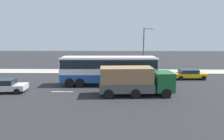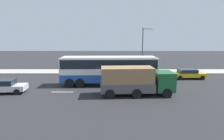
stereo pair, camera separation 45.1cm
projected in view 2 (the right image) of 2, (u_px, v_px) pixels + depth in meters
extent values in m
plane|color=#28282B|center=(107.00, 85.00, 24.26)|extent=(120.00, 120.00, 0.00)
cube|color=#A8A399|center=(108.00, 72.00, 33.42)|extent=(80.00, 4.00, 0.15)
cube|color=white|center=(12.00, 92.00, 21.35)|extent=(2.40, 0.16, 0.01)
cube|color=white|center=(62.00, 92.00, 21.35)|extent=(2.40, 0.16, 0.01)
cube|color=white|center=(120.00, 92.00, 21.35)|extent=(2.40, 0.16, 0.01)
cube|color=white|center=(156.00, 92.00, 21.35)|extent=(2.40, 0.16, 0.01)
cube|color=#1E4C9E|center=(109.00, 77.00, 24.27)|extent=(11.79, 2.69, 0.95)
cube|color=silver|center=(109.00, 65.00, 24.02)|extent=(11.79, 2.69, 1.96)
cube|color=black|center=(109.00, 63.00, 23.98)|extent=(11.56, 2.71, 1.08)
cube|color=black|center=(156.00, 65.00, 24.14)|extent=(0.17, 2.23, 1.57)
cube|color=silver|center=(109.00, 57.00, 23.85)|extent=(11.32, 2.53, 0.12)
cylinder|color=black|center=(141.00, 79.00, 25.59)|extent=(1.11, 0.32, 1.10)
cylinder|color=black|center=(145.00, 83.00, 23.30)|extent=(1.11, 0.32, 1.10)
cylinder|color=black|center=(82.00, 79.00, 25.42)|extent=(1.11, 0.32, 1.10)
cylinder|color=black|center=(80.00, 83.00, 23.13)|extent=(1.11, 0.32, 1.10)
cylinder|color=black|center=(73.00, 79.00, 25.39)|extent=(1.11, 0.32, 1.10)
cylinder|color=black|center=(70.00, 83.00, 23.10)|extent=(1.11, 0.32, 1.10)
cube|color=#19592D|center=(164.00, 81.00, 20.20)|extent=(1.95, 2.57, 1.94)
cube|color=#4C4C4F|center=(127.00, 86.00, 20.08)|extent=(5.57, 2.77, 0.90)
cube|color=olive|center=(127.00, 75.00, 19.87)|extent=(5.35, 2.66, 1.55)
cylinder|color=black|center=(160.00, 87.00, 21.53)|extent=(0.97, 0.33, 0.96)
cylinder|color=black|center=(167.00, 93.00, 19.20)|extent=(0.97, 0.33, 0.96)
cylinder|color=black|center=(133.00, 88.00, 21.36)|extent=(0.97, 0.33, 0.96)
cylinder|color=black|center=(137.00, 94.00, 19.03)|extent=(0.97, 0.33, 0.96)
cylinder|color=black|center=(109.00, 88.00, 21.22)|extent=(0.97, 0.33, 0.96)
cylinder|color=black|center=(110.00, 94.00, 18.89)|extent=(0.97, 0.33, 0.96)
cube|color=gold|center=(189.00, 75.00, 28.02)|extent=(4.56, 2.06, 0.56)
cube|color=#1E2833|center=(187.00, 71.00, 27.92)|extent=(2.53, 1.83, 0.51)
cylinder|color=black|center=(196.00, 75.00, 29.02)|extent=(0.65, 0.22, 0.64)
cylinder|color=black|center=(202.00, 78.00, 27.24)|extent=(0.65, 0.22, 0.64)
cylinder|color=black|center=(175.00, 75.00, 28.90)|extent=(0.65, 0.22, 0.64)
cylinder|color=black|center=(180.00, 78.00, 27.12)|extent=(0.65, 0.22, 0.64)
cube|color=silver|center=(6.00, 88.00, 20.85)|extent=(4.20, 2.17, 0.58)
cube|color=black|center=(3.00, 82.00, 20.72)|extent=(2.37, 1.85, 0.58)
cylinder|color=black|center=(23.00, 88.00, 21.87)|extent=(0.66, 0.26, 0.64)
cylinder|color=black|center=(17.00, 92.00, 20.19)|extent=(0.66, 0.26, 0.64)
cylinder|color=#38334C|center=(101.00, 70.00, 32.54)|extent=(0.14, 0.14, 0.85)
cylinder|color=#38334C|center=(101.00, 69.00, 32.68)|extent=(0.14, 0.14, 0.85)
cylinder|color=beige|center=(101.00, 65.00, 32.48)|extent=(0.32, 0.32, 0.64)
sphere|color=tan|center=(101.00, 62.00, 32.41)|extent=(0.23, 0.23, 0.23)
cylinder|color=black|center=(148.00, 68.00, 33.70)|extent=(0.14, 0.14, 0.85)
cylinder|color=black|center=(149.00, 68.00, 33.72)|extent=(0.14, 0.14, 0.85)
cylinder|color=gold|center=(148.00, 64.00, 33.59)|extent=(0.32, 0.32, 0.64)
sphere|color=tan|center=(148.00, 62.00, 33.51)|extent=(0.23, 0.23, 0.23)
cylinder|color=#47474C|center=(142.00, 51.00, 31.17)|extent=(0.16, 0.16, 7.20)
cylinder|color=#47474C|center=(147.00, 29.00, 30.59)|extent=(1.31, 0.10, 0.10)
cube|color=silver|center=(151.00, 29.00, 30.60)|extent=(0.50, 0.24, 0.16)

